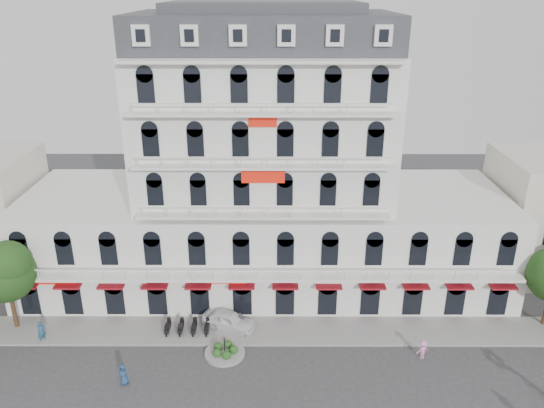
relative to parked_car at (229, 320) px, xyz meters
The scene contains 10 objects.
sidewalk 3.03m from the parked_car, ahead, with size 53.00×4.00×0.16m, color gray.
main_building 12.84m from the parked_car, 71.13° to the left, with size 45.00×15.00×25.80m.
traffic_island 3.54m from the parked_car, 91.59° to the right, with size 3.20×3.20×1.60m.
parked_scooter_row 3.60m from the parked_car, 168.52° to the right, with size 4.40×1.80×1.10m, color black, non-canonical shape.
tree_west_inner 18.70m from the parked_car, behind, with size 4.76×4.76×8.25m.
parked_car is the anchor object (origin of this frame).
pedestrian_left 9.93m from the parked_car, 136.22° to the right, with size 0.83×0.54×1.69m, color navy.
pedestrian_mid 0.95m from the parked_car, ahead, with size 0.89×0.37×1.53m, color #5E5C64.
pedestrian_right 15.83m from the parked_car, 14.41° to the right, with size 1.04×0.60×1.61m, color pink.
pedestrian_far 15.25m from the parked_car, behind, with size 0.69×0.45×1.88m, color #24506D.
Camera 1 is at (0.81, -28.17, 26.99)m, focal length 35.00 mm.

